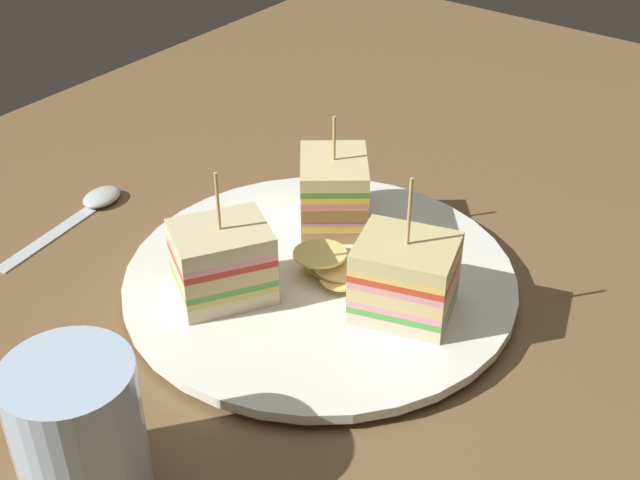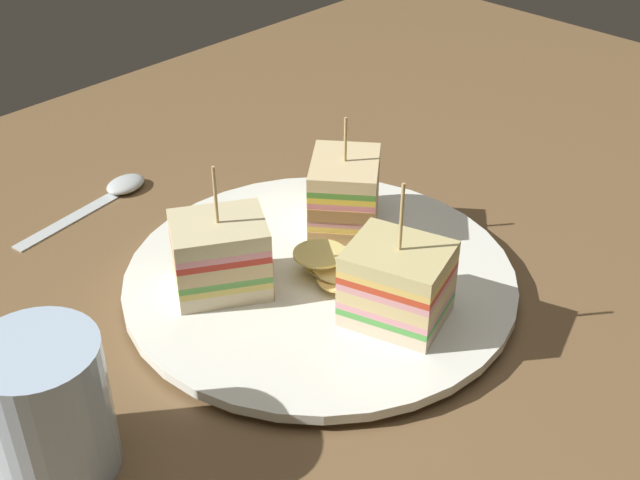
% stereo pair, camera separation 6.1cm
% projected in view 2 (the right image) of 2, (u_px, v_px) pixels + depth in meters
% --- Properties ---
extents(ground_plane, '(1.29, 0.89, 0.02)m').
position_uv_depth(ground_plane, '(320.00, 298.00, 0.64)').
color(ground_plane, brown).
extents(plate, '(0.29, 0.29, 0.01)m').
position_uv_depth(plate, '(320.00, 279.00, 0.63)').
color(plate, white).
rests_on(plate, ground_plane).
extents(sandwich_wedge_0, '(0.08, 0.08, 0.09)m').
position_uv_depth(sandwich_wedge_0, '(344.00, 193.00, 0.67)').
color(sandwich_wedge_0, beige).
rests_on(sandwich_wedge_0, plate).
extents(sandwich_wedge_1, '(0.08, 0.08, 0.10)m').
position_uv_depth(sandwich_wedge_1, '(221.00, 255.00, 0.59)').
color(sandwich_wedge_1, beige).
rests_on(sandwich_wedge_1, plate).
extents(sandwich_wedge_2, '(0.07, 0.08, 0.11)m').
position_uv_depth(sandwich_wedge_2, '(399.00, 282.00, 0.57)').
color(sandwich_wedge_2, beige).
rests_on(sandwich_wedge_2, plate).
extents(chip_pile, '(0.06, 0.07, 0.02)m').
position_uv_depth(chip_pile, '(334.00, 265.00, 0.61)').
color(chip_pile, '#DCC06C').
rests_on(chip_pile, plate).
extents(spoon, '(0.14, 0.04, 0.01)m').
position_uv_depth(spoon, '(113.00, 192.00, 0.74)').
color(spoon, silver).
rests_on(spoon, ground_plane).
extents(drinking_glass, '(0.07, 0.07, 0.09)m').
position_uv_depth(drinking_glass, '(49.00, 416.00, 0.47)').
color(drinking_glass, silver).
rests_on(drinking_glass, ground_plane).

